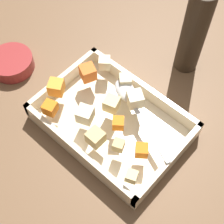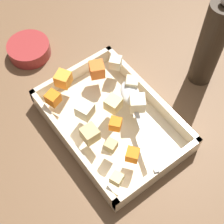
# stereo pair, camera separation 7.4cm
# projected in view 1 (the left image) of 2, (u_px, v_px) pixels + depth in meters

# --- Properties ---
(ground_plane) EXTENTS (4.00, 4.00, 0.00)m
(ground_plane) POSITION_uv_depth(u_px,v_px,m) (121.00, 127.00, 0.79)
(ground_plane) COLOR brown
(baking_dish) EXTENTS (0.33, 0.23, 0.05)m
(baking_dish) POSITION_uv_depth(u_px,v_px,m) (112.00, 123.00, 0.78)
(baking_dish) COLOR beige
(baking_dish) RESTS_ON ground_plane
(carrot_chunk_near_spoon) EXTENTS (0.03, 0.03, 0.02)m
(carrot_chunk_near_spoon) POSITION_uv_depth(u_px,v_px,m) (118.00, 123.00, 0.72)
(carrot_chunk_near_spoon) COLOR orange
(carrot_chunk_near_spoon) RESTS_ON baking_dish
(carrot_chunk_rim_edge) EXTENTS (0.03, 0.03, 0.03)m
(carrot_chunk_rim_edge) POSITION_uv_depth(u_px,v_px,m) (50.00, 108.00, 0.74)
(carrot_chunk_rim_edge) COLOR orange
(carrot_chunk_rim_edge) RESTS_ON baking_dish
(carrot_chunk_corner_nw) EXTENTS (0.04, 0.04, 0.03)m
(carrot_chunk_corner_nw) POSITION_uv_depth(u_px,v_px,m) (88.00, 73.00, 0.79)
(carrot_chunk_corner_nw) COLOR orange
(carrot_chunk_corner_nw) RESTS_ON baking_dish
(carrot_chunk_far_right) EXTENTS (0.04, 0.04, 0.03)m
(carrot_chunk_far_right) POSITION_uv_depth(u_px,v_px,m) (56.00, 87.00, 0.77)
(carrot_chunk_far_right) COLOR orange
(carrot_chunk_far_right) RESTS_ON baking_dish
(carrot_chunk_back_center) EXTENTS (0.04, 0.04, 0.03)m
(carrot_chunk_back_center) POSITION_uv_depth(u_px,v_px,m) (142.00, 150.00, 0.69)
(carrot_chunk_back_center) COLOR orange
(carrot_chunk_back_center) RESTS_ON baking_dish
(potato_chunk_corner_se) EXTENTS (0.04, 0.04, 0.03)m
(potato_chunk_corner_se) POSITION_uv_depth(u_px,v_px,m) (85.00, 114.00, 0.73)
(potato_chunk_corner_se) COLOR beige
(potato_chunk_corner_se) RESTS_ON baking_dish
(potato_chunk_under_handle) EXTENTS (0.04, 0.04, 0.03)m
(potato_chunk_under_handle) POSITION_uv_depth(u_px,v_px,m) (112.00, 104.00, 0.74)
(potato_chunk_under_handle) COLOR #E0CC89
(potato_chunk_under_handle) RESTS_ON baking_dish
(potato_chunk_far_left) EXTENTS (0.05, 0.05, 0.03)m
(potato_chunk_far_left) POSITION_uv_depth(u_px,v_px,m) (136.00, 100.00, 0.75)
(potato_chunk_far_left) COLOR beige
(potato_chunk_far_left) RESTS_ON baking_dish
(potato_chunk_mid_left) EXTENTS (0.03, 0.03, 0.02)m
(potato_chunk_mid_left) POSITION_uv_depth(u_px,v_px,m) (118.00, 145.00, 0.70)
(potato_chunk_mid_left) COLOR tan
(potato_chunk_mid_left) RESTS_ON baking_dish
(potato_chunk_heap_side) EXTENTS (0.04, 0.04, 0.03)m
(potato_chunk_heap_side) POSITION_uv_depth(u_px,v_px,m) (104.00, 63.00, 0.81)
(potato_chunk_heap_side) COLOR beige
(potato_chunk_heap_side) RESTS_ON baking_dish
(potato_chunk_near_right) EXTENTS (0.03, 0.03, 0.02)m
(potato_chunk_near_right) POSITION_uv_depth(u_px,v_px,m) (132.00, 176.00, 0.66)
(potato_chunk_near_right) COLOR #E0CC89
(potato_chunk_near_right) RESTS_ON baking_dish
(potato_chunk_corner_sw) EXTENTS (0.03, 0.03, 0.03)m
(potato_chunk_corner_sw) POSITION_uv_depth(u_px,v_px,m) (96.00, 138.00, 0.70)
(potato_chunk_corner_sw) COLOR tan
(potato_chunk_corner_sw) RESTS_ON baking_dish
(potato_chunk_front_center) EXTENTS (0.04, 0.04, 0.03)m
(potato_chunk_front_center) POSITION_uv_depth(u_px,v_px,m) (125.00, 81.00, 0.78)
(potato_chunk_front_center) COLOR beige
(potato_chunk_front_center) RESTS_ON baking_dish
(serving_spoon) EXTENTS (0.22, 0.11, 0.02)m
(serving_spoon) POSITION_uv_depth(u_px,v_px,m) (128.00, 95.00, 0.76)
(serving_spoon) COLOR silver
(serving_spoon) RESTS_ON baking_dish
(pepper_mill) EXTENTS (0.06, 0.06, 0.26)m
(pepper_mill) POSITION_uv_depth(u_px,v_px,m) (196.00, 33.00, 0.79)
(pepper_mill) COLOR #2D2319
(pepper_mill) RESTS_ON ground_plane
(small_prep_bowl) EXTENTS (0.11, 0.11, 0.04)m
(small_prep_bowl) POSITION_uv_depth(u_px,v_px,m) (12.00, 63.00, 0.87)
(small_prep_bowl) COLOR maroon
(small_prep_bowl) RESTS_ON ground_plane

